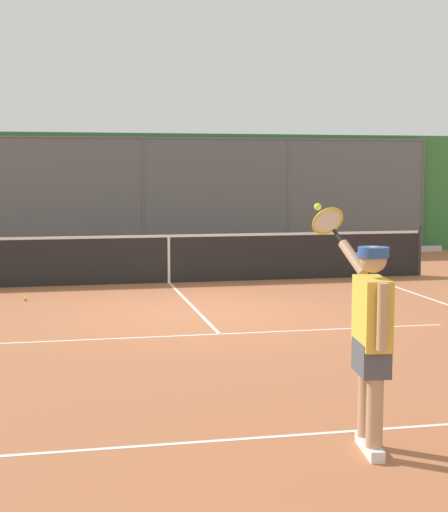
% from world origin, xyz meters
% --- Properties ---
extents(ground_plane, '(60.00, 60.00, 0.00)m').
position_xyz_m(ground_plane, '(0.00, 0.00, 0.00)').
color(ground_plane, '#A8603D').
extents(court_line_markings, '(8.43, 9.32, 0.01)m').
position_xyz_m(court_line_markings, '(0.00, 1.90, 0.00)').
color(court_line_markings, white).
rests_on(court_line_markings, ground).
extents(fence_backdrop, '(18.54, 1.37, 3.20)m').
position_xyz_m(fence_backdrop, '(-0.00, -9.04, 1.59)').
color(fence_backdrop, '#565B60').
rests_on(fence_backdrop, ground).
extents(tennis_net, '(10.84, 0.09, 1.07)m').
position_xyz_m(tennis_net, '(0.00, -3.56, 0.49)').
color(tennis_net, '#2D2D2D').
rests_on(tennis_net, ground).
extents(tennis_player, '(0.37, 1.40, 1.93)m').
position_xyz_m(tennis_player, '(-0.26, 6.21, 0.96)').
color(tennis_player, silver).
rests_on(tennis_player, ground).
extents(tennis_ball_near_baseline, '(0.07, 0.07, 0.07)m').
position_xyz_m(tennis_ball_near_baseline, '(2.72, -1.86, 0.03)').
color(tennis_ball_near_baseline, '#C1D138').
rests_on(tennis_ball_near_baseline, ground).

